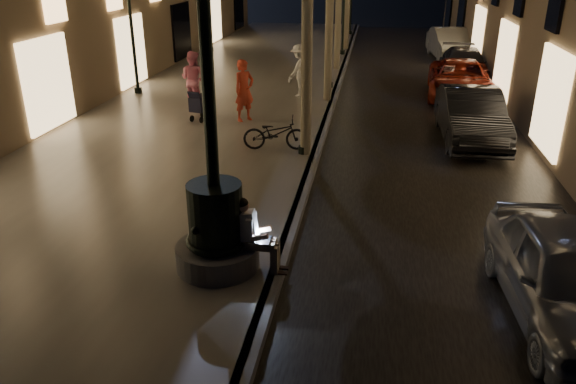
% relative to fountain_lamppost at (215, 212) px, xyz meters
% --- Properties ---
extents(ground, '(120.00, 120.00, 0.00)m').
position_rel_fountain_lamppost_xyz_m(ground, '(1.00, 13.00, -1.21)').
color(ground, black).
rests_on(ground, ground).
extents(cobble_lane, '(6.00, 45.00, 0.02)m').
position_rel_fountain_lamppost_xyz_m(cobble_lane, '(4.00, 13.00, -1.20)').
color(cobble_lane, black).
rests_on(cobble_lane, ground).
extents(promenade, '(8.00, 45.00, 0.20)m').
position_rel_fountain_lamppost_xyz_m(promenade, '(-3.00, 13.00, -1.11)').
color(promenade, '#6A645D').
rests_on(promenade, ground).
extents(curb_strip, '(0.25, 45.00, 0.20)m').
position_rel_fountain_lamppost_xyz_m(curb_strip, '(1.00, 13.00, -1.11)').
color(curb_strip, '#59595B').
rests_on(curb_strip, ground).
extents(fountain_lamppost, '(1.40, 1.40, 5.21)m').
position_rel_fountain_lamppost_xyz_m(fountain_lamppost, '(0.00, 0.00, 0.00)').
color(fountain_lamppost, '#59595B').
rests_on(fountain_lamppost, promenade).
extents(seated_man_laptop, '(0.92, 0.31, 1.29)m').
position_rel_fountain_lamppost_xyz_m(seated_man_laptop, '(0.61, 0.00, -0.32)').
color(seated_man_laptop, gray).
rests_on(seated_man_laptop, promenade).
extents(lamp_curb_a, '(0.36, 0.36, 4.81)m').
position_rel_fountain_lamppost_xyz_m(lamp_curb_a, '(0.70, 6.00, 2.02)').
color(lamp_curb_a, black).
rests_on(lamp_curb_a, promenade).
extents(lamp_curb_b, '(0.36, 0.36, 4.81)m').
position_rel_fountain_lamppost_xyz_m(lamp_curb_b, '(0.70, 14.00, 2.02)').
color(lamp_curb_b, black).
rests_on(lamp_curb_b, promenade).
extents(lamp_left_b, '(0.36, 0.36, 4.81)m').
position_rel_fountain_lamppost_xyz_m(lamp_left_b, '(-6.40, 12.00, 2.02)').
color(lamp_left_b, black).
rests_on(lamp_left_b, promenade).
extents(stroller, '(0.63, 1.07, 1.08)m').
position_rel_fountain_lamppost_xyz_m(stroller, '(-2.91, 8.70, -0.47)').
color(stroller, black).
rests_on(stroller, promenade).
extents(car_front, '(1.92, 4.24, 1.41)m').
position_rel_fountain_lamppost_xyz_m(car_front, '(5.41, -0.33, -0.51)').
color(car_front, '#94979B').
rests_on(car_front, ground).
extents(car_second, '(1.67, 4.59, 1.50)m').
position_rel_fountain_lamppost_xyz_m(car_second, '(5.27, 8.40, -0.46)').
color(car_second, black).
rests_on(car_second, ground).
extents(car_third, '(2.64, 5.10, 1.37)m').
position_rel_fountain_lamppost_xyz_m(car_third, '(5.65, 13.95, -0.52)').
color(car_third, maroon).
rests_on(car_third, ground).
extents(car_rear, '(2.05, 4.72, 1.35)m').
position_rel_fountain_lamppost_xyz_m(car_rear, '(6.20, 17.00, -0.54)').
color(car_rear, '#323237').
rests_on(car_rear, ground).
extents(car_fifth, '(2.08, 4.83, 1.55)m').
position_rel_fountain_lamppost_xyz_m(car_fifth, '(6.20, 22.61, -0.44)').
color(car_fifth, '#A6A7A2').
rests_on(car_fifth, ground).
extents(pedestrian_red, '(0.81, 0.82, 1.91)m').
position_rel_fountain_lamppost_xyz_m(pedestrian_red, '(-1.54, 8.88, -0.06)').
color(pedestrian_red, red).
rests_on(pedestrian_red, promenade).
extents(pedestrian_pink, '(1.08, 0.94, 1.88)m').
position_rel_fountain_lamppost_xyz_m(pedestrian_pink, '(-3.65, 10.34, -0.07)').
color(pedestrian_pink, pink).
rests_on(pedestrian_pink, promenade).
extents(pedestrian_white, '(1.22, 1.41, 1.89)m').
position_rel_fountain_lamppost_xyz_m(pedestrian_white, '(-0.26, 12.41, -0.07)').
color(pedestrian_white, silver).
rests_on(pedestrian_white, promenade).
extents(bicycle, '(1.79, 0.81, 0.91)m').
position_rel_fountain_lamppost_xyz_m(bicycle, '(-0.09, 6.20, -0.56)').
color(bicycle, black).
rests_on(bicycle, promenade).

